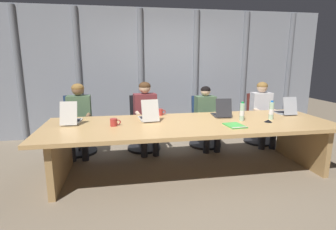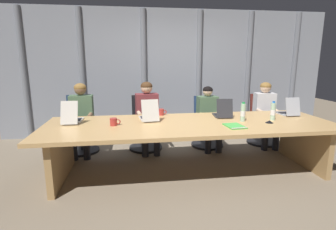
# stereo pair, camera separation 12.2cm
# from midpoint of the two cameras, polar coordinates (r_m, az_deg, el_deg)

# --- Properties ---
(ground_plane) EXTENTS (13.91, 13.91, 0.00)m
(ground_plane) POSITION_cam_midpoint_polar(r_m,az_deg,el_deg) (3.97, 3.89, -11.94)
(ground_plane) COLOR #7F705B
(conference_table) EXTENTS (4.07, 1.35, 0.73)m
(conference_table) POSITION_cam_midpoint_polar(r_m,az_deg,el_deg) (3.76, 4.02, -3.68)
(conference_table) COLOR tan
(conference_table) RESTS_ON ground_plane
(curtain_backdrop) EXTENTS (6.95, 0.17, 2.63)m
(curtain_backdrop) POSITION_cam_midpoint_polar(r_m,az_deg,el_deg) (5.69, -1.07, 9.04)
(curtain_backdrop) COLOR gray
(curtain_backdrop) RESTS_ON ground_plane
(laptop_left_end) EXTENTS (0.24, 0.46, 0.32)m
(laptop_left_end) POSITION_cam_midpoint_polar(r_m,az_deg,el_deg) (3.95, -21.03, -0.76)
(laptop_left_end) COLOR beige
(laptop_left_end) RESTS_ON conference_table
(laptop_left_mid) EXTENTS (0.29, 0.46, 0.32)m
(laptop_left_mid) POSITION_cam_midpoint_polar(r_m,az_deg,el_deg) (3.89, -5.19, -0.20)
(laptop_left_mid) COLOR beige
(laptop_left_mid) RESTS_ON conference_table
(laptop_center) EXTENTS (0.28, 0.40, 0.30)m
(laptop_center) POSITION_cam_midpoint_polar(r_m,az_deg,el_deg) (4.19, 10.67, 0.47)
(laptop_center) COLOR #2D2D33
(laptop_center) RESTS_ON conference_table
(laptop_right_mid) EXTENTS (0.23, 0.38, 0.30)m
(laptop_right_mid) POSITION_cam_midpoint_polar(r_m,az_deg,el_deg) (4.68, 23.31, 0.89)
(laptop_right_mid) COLOR #A8ADB7
(laptop_right_mid) RESTS_ON conference_table
(office_chair_left_end) EXTENTS (0.60, 0.61, 0.99)m
(office_chair_left_end) POSITION_cam_midpoint_polar(r_m,az_deg,el_deg) (4.88, -19.54, -3.36)
(office_chair_left_end) COLOR navy
(office_chair_left_end) RESTS_ON ground_plane
(office_chair_left_mid) EXTENTS (0.60, 0.60, 0.96)m
(office_chair_left_mid) POSITION_cam_midpoint_polar(r_m,az_deg,el_deg) (4.82, -6.10, -3.00)
(office_chair_left_mid) COLOR black
(office_chair_left_mid) RESTS_ON ground_plane
(office_chair_center) EXTENTS (0.60, 0.60, 0.93)m
(office_chair_center) POSITION_cam_midpoint_polar(r_m,az_deg,el_deg) (5.04, 7.28, -2.51)
(office_chair_center) COLOR navy
(office_chair_center) RESTS_ON ground_plane
(office_chair_right_mid) EXTENTS (0.60, 0.60, 0.94)m
(office_chair_right_mid) POSITION_cam_midpoint_polar(r_m,az_deg,el_deg) (5.47, 18.62, -1.83)
(office_chair_right_mid) COLOR #511E19
(office_chair_right_mid) RESTS_ON ground_plane
(person_left_end) EXTENTS (0.39, 0.55, 1.21)m
(person_left_end) POSITION_cam_midpoint_polar(r_m,az_deg,el_deg) (4.65, -19.49, 0.02)
(person_left_end) COLOR #4C6B4C
(person_left_end) RESTS_ON ground_plane
(person_left_mid) EXTENTS (0.43, 0.57, 1.22)m
(person_left_mid) POSITION_cam_midpoint_polar(r_m,az_deg,el_deg) (4.60, -5.54, 0.63)
(person_left_mid) COLOR brown
(person_left_mid) RESTS_ON ground_plane
(person_center) EXTENTS (0.38, 0.56, 1.13)m
(person_center) POSITION_cam_midpoint_polar(r_m,az_deg,el_deg) (4.81, 7.71, 0.28)
(person_center) COLOR #4C6B4C
(person_center) RESTS_ON ground_plane
(person_right_mid) EXTENTS (0.41, 0.57, 1.19)m
(person_right_mid) POSITION_cam_midpoint_polar(r_m,az_deg,el_deg) (5.25, 19.21, 1.18)
(person_right_mid) COLOR silver
(person_right_mid) RESTS_ON ground_plane
(water_bottle_primary) EXTENTS (0.07, 0.07, 0.28)m
(water_bottle_primary) POSITION_cam_midpoint_polar(r_m,az_deg,el_deg) (3.94, 14.93, 0.62)
(water_bottle_primary) COLOR #ADD1B2
(water_bottle_primary) RESTS_ON conference_table
(water_bottle_secondary) EXTENTS (0.07, 0.07, 0.28)m
(water_bottle_secondary) POSITION_cam_midpoint_polar(r_m,az_deg,el_deg) (4.17, 20.75, 0.86)
(water_bottle_secondary) COLOR #ADD1B2
(water_bottle_secondary) RESTS_ON conference_table
(coffee_mug_near) EXTENTS (0.14, 0.09, 0.10)m
(coffee_mug_near) POSITION_cam_midpoint_polar(r_m,az_deg,el_deg) (3.61, -12.59, -1.57)
(coffee_mug_near) COLOR #B2332D
(coffee_mug_near) RESTS_ON conference_table
(coffee_mug_far) EXTENTS (0.13, 0.08, 0.10)m
(coffee_mug_far) POSITION_cam_midpoint_polar(r_m,az_deg,el_deg) (4.21, -2.44, 0.64)
(coffee_mug_far) COLOR #B2332D
(coffee_mug_far) RESTS_ON conference_table
(conference_mic_left_side) EXTENTS (0.11, 0.11, 0.03)m
(conference_mic_left_side) POSITION_cam_midpoint_polar(r_m,az_deg,el_deg) (3.99, 20.10, -1.21)
(conference_mic_left_side) COLOR black
(conference_mic_left_side) RESTS_ON conference_table
(spiral_notepad) EXTENTS (0.25, 0.32, 0.03)m
(spiral_notepad) POSITION_cam_midpoint_polar(r_m,az_deg,el_deg) (3.62, 13.36, -2.25)
(spiral_notepad) COLOR #4CB74C
(spiral_notepad) RESTS_ON conference_table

